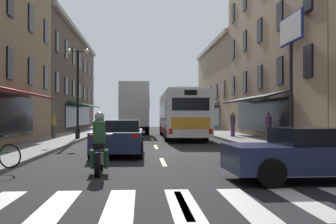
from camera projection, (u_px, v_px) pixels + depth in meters
The scene contains 16 objects.
ground_plane at pixel (159, 154), 17.04m from camera, with size 34.80×80.00×0.10m, color black.
lane_centre_dashes at pixel (159, 153), 16.79m from camera, with size 0.14×73.90×0.01m.
crosswalk_near at pixel (183, 204), 7.06m from camera, with size 7.10×2.80×0.01m.
sidewalk_left at pixel (16, 152), 16.65m from camera, with size 3.00×80.00×0.14m, color gray.
sidewalk_right at pixel (295, 150), 17.43m from camera, with size 3.00×80.00×0.14m, color gray.
billboard_sign at pixel (291, 44), 20.96m from camera, with size 0.40×3.06×6.68m.
transit_bus at pixel (181, 114), 28.23m from camera, with size 2.76×12.54×3.18m.
box_truck at pixel (134, 109), 34.31m from camera, with size 2.54×6.63×4.25m.
sedan_near at pixel (119, 137), 15.92m from camera, with size 1.97×4.58×1.39m.
sedan_mid at pixel (137, 123), 43.93m from camera, with size 1.93×4.70×1.41m.
sedan_far at pixel (323, 153), 9.66m from camera, with size 4.56×2.06×1.27m.
motorcycle_rider at pixel (99, 147), 10.89m from camera, with size 0.62×2.07×1.66m.
pedestrian_near at pixel (54, 124), 26.04m from camera, with size 0.39×0.52×1.62m.
pedestrian_far at pixel (269, 126), 24.13m from camera, with size 0.36×0.36×1.62m.
pedestrian_rear at pixel (233, 123), 27.47m from camera, with size 0.36×0.36×1.72m.
street_lamp_twin at pixel (78, 89), 25.14m from camera, with size 1.42×0.32×5.59m.
Camera 1 is at (-0.73, -17.04, 1.56)m, focal length 43.13 mm.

